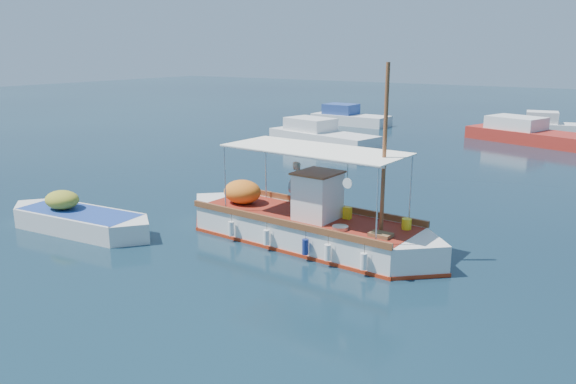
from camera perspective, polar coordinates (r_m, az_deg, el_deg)
The scene contains 7 objects.
ground at distance 17.94m, azimuth 4.01°, elevation -4.94°, with size 160.00×160.00×0.00m, color black.
fishing_caique at distance 17.65m, azimuth 1.56°, elevation -3.50°, with size 9.44×2.98×5.77m.
dinghy at distance 20.06m, azimuth -20.50°, elevation -2.81°, with size 6.00×2.13×1.47m.
bg_boat_nw at distance 35.87m, azimuth 3.30°, elevation 5.65°, with size 7.76×3.88×1.80m.
bg_boat_n at distance 39.60m, azimuth 23.29°, elevation 5.33°, with size 8.68×5.19×1.80m.
bg_boat_far_w at distance 45.51m, azimuth 6.18°, elevation 7.45°, with size 6.26×2.50×1.80m.
bg_boat_far_n at distance 44.02m, azimuth 25.11°, elevation 5.95°, with size 5.46×2.96×1.80m.
Camera 1 is at (8.27, -14.77, 5.92)m, focal length 35.00 mm.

